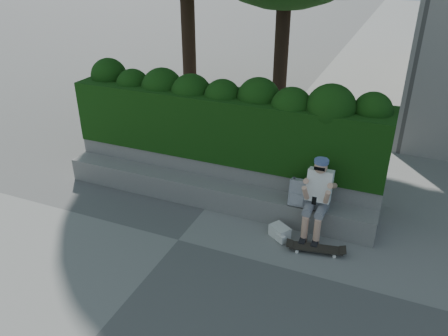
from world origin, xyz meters
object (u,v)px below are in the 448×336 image
at_px(person, 318,195).
at_px(backpack_ground, 280,232).
at_px(backpack_plaid, 299,193).
at_px(skateboard, 316,248).

bearing_deg(person, backpack_ground, -146.41).
xyz_separation_m(person, backpack_plaid, (-0.33, 0.08, -0.08)).
bearing_deg(backpack_ground, skateboard, 19.05).
relative_size(skateboard, backpack_ground, 2.65).
relative_size(backpack_plaid, backpack_ground, 1.39).
distance_m(backpack_plaid, backpack_ground, 0.73).
bearing_deg(person, skateboard, -74.09).
bearing_deg(skateboard, person, 95.11).
xyz_separation_m(person, backpack_ground, (-0.50, -0.33, -0.65)).
height_order(backpack_plaid, backpack_ground, backpack_plaid).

